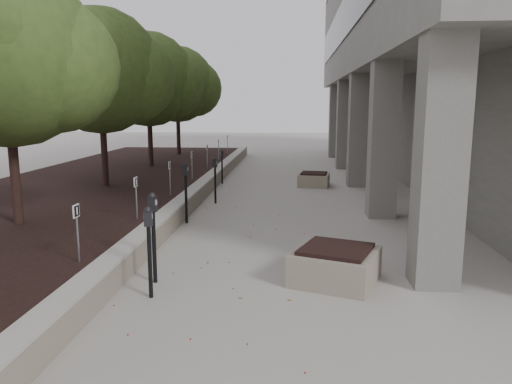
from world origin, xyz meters
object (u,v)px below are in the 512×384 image
(crabapple_tree_3, at_px, (101,98))
(parking_meter_5, at_px, (222,167))
(crabapple_tree_2, at_px, (8,95))
(planter_back, at_px, (314,179))
(planter_front, at_px, (336,264))
(parking_meter_1, at_px, (150,253))
(parking_meter_4, at_px, (215,181))
(crabapple_tree_4, at_px, (149,100))
(parking_meter_2, at_px, (154,238))
(crabapple_tree_5, at_px, (178,101))
(parking_meter_3, at_px, (186,193))

(crabapple_tree_3, xyz_separation_m, parking_meter_5, (3.25, 3.08, -2.48))
(crabapple_tree_2, height_order, planter_back, crabapple_tree_2)
(planter_front, bearing_deg, parking_meter_5, 108.48)
(crabapple_tree_2, bearing_deg, parking_meter_1, -37.83)
(planter_back, bearing_deg, crabapple_tree_3, -156.97)
(crabapple_tree_2, bearing_deg, parking_meter_4, 50.95)
(planter_front, distance_m, planter_back, 9.82)
(crabapple_tree_4, xyz_separation_m, parking_meter_5, (3.25, -1.92, -2.48))
(parking_meter_1, relative_size, parking_meter_5, 1.12)
(crabapple_tree_3, relative_size, planter_front, 4.24)
(crabapple_tree_2, xyz_separation_m, parking_meter_2, (3.63, -2.26, -2.36))
(crabapple_tree_2, bearing_deg, planter_back, 49.68)
(planter_back, bearing_deg, parking_meter_5, 175.67)
(crabapple_tree_5, xyz_separation_m, planter_front, (6.62, -17.00, -2.82))
(parking_meter_1, relative_size, planter_front, 1.11)
(crabapple_tree_4, bearing_deg, crabapple_tree_2, -90.00)
(parking_meter_5, bearing_deg, crabapple_tree_2, -132.12)
(parking_meter_3, relative_size, planter_back, 1.42)
(parking_meter_4, bearing_deg, crabapple_tree_3, -174.70)
(crabapple_tree_4, bearing_deg, parking_meter_3, -68.15)
(crabapple_tree_5, bearing_deg, parking_meter_3, -76.07)
(crabapple_tree_3, height_order, parking_meter_1, crabapple_tree_3)
(parking_meter_3, height_order, planter_front, parking_meter_3)
(parking_meter_3, bearing_deg, parking_meter_2, -75.02)
(parking_meter_3, bearing_deg, parking_meter_4, 92.36)
(crabapple_tree_4, xyz_separation_m, parking_meter_1, (3.74, -12.91, -2.41))
(crabapple_tree_5, height_order, parking_meter_5, crabapple_tree_5)
(parking_meter_1, bearing_deg, planter_front, 8.64)
(parking_meter_2, bearing_deg, parking_meter_3, 106.94)
(parking_meter_2, height_order, parking_meter_3, same)
(parking_meter_1, distance_m, parking_meter_5, 11.00)
(crabapple_tree_4, bearing_deg, parking_meter_1, -73.83)
(crabapple_tree_2, bearing_deg, crabapple_tree_3, 90.00)
(parking_meter_3, bearing_deg, planter_front, -39.34)
(parking_meter_1, bearing_deg, crabapple_tree_3, 106.46)
(crabapple_tree_2, distance_m, crabapple_tree_5, 15.00)
(parking_meter_5, bearing_deg, parking_meter_3, -110.21)
(crabapple_tree_4, distance_m, parking_meter_1, 13.65)
(crabapple_tree_4, bearing_deg, crabapple_tree_3, -90.00)
(parking_meter_4, distance_m, planter_front, 7.11)
(crabapple_tree_4, relative_size, parking_meter_4, 3.95)
(parking_meter_4, xyz_separation_m, parking_meter_5, (-0.33, 3.67, -0.05))
(planter_back, bearing_deg, crabapple_tree_5, 132.77)
(parking_meter_4, bearing_deg, planter_back, 62.71)
(parking_meter_1, height_order, planter_front, parking_meter_1)
(parking_meter_1, height_order, parking_meter_5, parking_meter_1)
(crabapple_tree_2, relative_size, parking_meter_5, 4.28)
(parking_meter_5, xyz_separation_m, planter_back, (3.39, -0.26, -0.39))
(planter_back, bearing_deg, crabapple_tree_2, -130.32)
(crabapple_tree_3, distance_m, parking_meter_3, 5.08)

